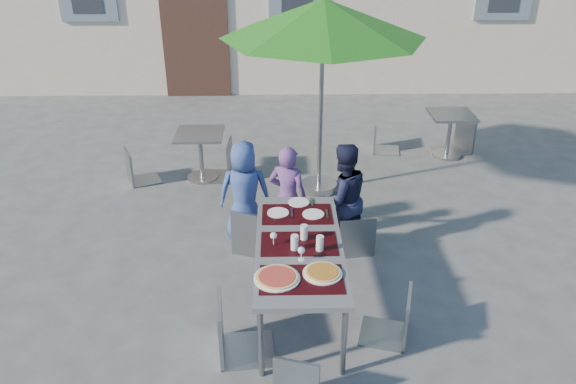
{
  "coord_description": "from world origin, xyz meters",
  "views": [
    {
      "loc": [
        -0.39,
        -3.77,
        3.55
      ],
      "look_at": [
        -0.29,
        1.5,
        0.82
      ],
      "focal_mm": 35.0,
      "sensor_mm": 36.0,
      "label": 1
    }
  ],
  "objects_px": {
    "child_0": "(245,192)",
    "cafe_table_0": "(201,149)",
    "child_2": "(342,199)",
    "cafe_table_1": "(450,128)",
    "pizza_near_right": "(323,273)",
    "bg_chair_r_1": "(463,113)",
    "bg_chair_r_0": "(221,138)",
    "bg_chair_l_0": "(133,146)",
    "chair_0": "(254,204)",
    "patio_umbrella": "(323,20)",
    "chair_2": "(357,210)",
    "chair_4": "(399,288)",
    "chair_5": "(293,365)",
    "chair_3": "(232,295)",
    "dining_table": "(299,249)",
    "child_1": "(288,197)",
    "bg_chair_l_1": "(382,119)",
    "chair_1": "(304,210)",
    "pizza_near_left": "(277,277)"
  },
  "relations": [
    {
      "from": "chair_0",
      "to": "chair_2",
      "type": "xyz_separation_m",
      "value": [
        1.13,
        -0.04,
        -0.07
      ]
    },
    {
      "from": "cafe_table_0",
      "to": "bg_chair_l_1",
      "type": "relative_size",
      "value": 0.76
    },
    {
      "from": "chair_2",
      "to": "chair_3",
      "type": "distance_m",
      "value": 2.01
    },
    {
      "from": "chair_4",
      "to": "cafe_table_0",
      "type": "bearing_deg",
      "value": 122.47
    },
    {
      "from": "bg_chair_r_0",
      "to": "chair_3",
      "type": "bearing_deg",
      "value": -83.62
    },
    {
      "from": "patio_umbrella",
      "to": "bg_chair_r_0",
      "type": "bearing_deg",
      "value": 162.44
    },
    {
      "from": "child_2",
      "to": "chair_5",
      "type": "height_order",
      "value": "child_2"
    },
    {
      "from": "pizza_near_right",
      "to": "bg_chair_r_1",
      "type": "xyz_separation_m",
      "value": [
        2.51,
        4.38,
        -0.14
      ]
    },
    {
      "from": "pizza_near_right",
      "to": "child_0",
      "type": "xyz_separation_m",
      "value": [
        -0.75,
        1.81,
        -0.16
      ]
    },
    {
      "from": "child_0",
      "to": "chair_3",
      "type": "xyz_separation_m",
      "value": [
        -0.01,
        -1.92,
        0.02
      ]
    },
    {
      "from": "pizza_near_right",
      "to": "chair_5",
      "type": "bearing_deg",
      "value": -109.12
    },
    {
      "from": "chair_5",
      "to": "cafe_table_1",
      "type": "height_order",
      "value": "chair_5"
    },
    {
      "from": "pizza_near_right",
      "to": "chair_4",
      "type": "bearing_deg",
      "value": 5.45
    },
    {
      "from": "bg_chair_l_0",
      "to": "chair_0",
      "type": "bearing_deg",
      "value": -46.76
    },
    {
      "from": "chair_0",
      "to": "bg_chair_l_0",
      "type": "xyz_separation_m",
      "value": [
        -1.73,
        1.84,
        -0.08
      ]
    },
    {
      "from": "chair_2",
      "to": "chair_5",
      "type": "height_order",
      "value": "chair_2"
    },
    {
      "from": "child_2",
      "to": "cafe_table_1",
      "type": "xyz_separation_m",
      "value": [
        1.94,
        2.61,
        -0.19
      ]
    },
    {
      "from": "child_2",
      "to": "bg_chair_r_0",
      "type": "distance_m",
      "value": 2.43
    },
    {
      "from": "chair_4",
      "to": "bg_chair_r_0",
      "type": "bearing_deg",
      "value": 118.51
    },
    {
      "from": "chair_4",
      "to": "child_0",
      "type": "bearing_deg",
      "value": 129.39
    },
    {
      "from": "chair_0",
      "to": "bg_chair_r_1",
      "type": "bearing_deg",
      "value": 42.45
    },
    {
      "from": "pizza_near_right",
      "to": "child_2",
      "type": "relative_size",
      "value": 0.26
    },
    {
      "from": "chair_3",
      "to": "bg_chair_r_1",
      "type": "relative_size",
      "value": 1.0
    },
    {
      "from": "chair_5",
      "to": "chair_3",
      "type": "bearing_deg",
      "value": 126.89
    },
    {
      "from": "child_1",
      "to": "chair_2",
      "type": "distance_m",
      "value": 0.78
    },
    {
      "from": "chair_1",
      "to": "chair_3",
      "type": "xyz_separation_m",
      "value": [
        -0.68,
        -1.57,
        0.07
      ]
    },
    {
      "from": "chair_2",
      "to": "cafe_table_0",
      "type": "xyz_separation_m",
      "value": [
        -1.95,
        1.97,
        -0.09
      ]
    },
    {
      "from": "chair_2",
      "to": "cafe_table_0",
      "type": "distance_m",
      "value": 2.77
    },
    {
      "from": "chair_5",
      "to": "cafe_table_1",
      "type": "distance_m",
      "value": 5.55
    },
    {
      "from": "dining_table",
      "to": "child_1",
      "type": "distance_m",
      "value": 1.19
    },
    {
      "from": "pizza_near_right",
      "to": "child_0",
      "type": "bearing_deg",
      "value": 112.59
    },
    {
      "from": "bg_chair_r_0",
      "to": "bg_chair_r_1",
      "type": "xyz_separation_m",
      "value": [
        3.68,
        0.92,
        0.01
      ]
    },
    {
      "from": "chair_0",
      "to": "chair_4",
      "type": "height_order",
      "value": "chair_0"
    },
    {
      "from": "child_2",
      "to": "pizza_near_right",
      "type": "bearing_deg",
      "value": 55.39
    },
    {
      "from": "chair_4",
      "to": "cafe_table_1",
      "type": "relative_size",
      "value": 1.34
    },
    {
      "from": "chair_1",
      "to": "cafe_table_1",
      "type": "bearing_deg",
      "value": 48.82
    },
    {
      "from": "child_2",
      "to": "chair_4",
      "type": "relative_size",
      "value": 1.38
    },
    {
      "from": "pizza_near_left",
      "to": "bg_chair_l_0",
      "type": "bearing_deg",
      "value": 120.26
    },
    {
      "from": "bg_chair_l_0",
      "to": "bg_chair_l_1",
      "type": "relative_size",
      "value": 1.0
    },
    {
      "from": "cafe_table_0",
      "to": "bg_chair_r_0",
      "type": "distance_m",
      "value": 0.33
    },
    {
      "from": "child_1",
      "to": "chair_3",
      "type": "distance_m",
      "value": 1.85
    },
    {
      "from": "child_0",
      "to": "cafe_table_0",
      "type": "xyz_separation_m",
      "value": [
        -0.71,
        1.62,
        -0.14
      ]
    },
    {
      "from": "chair_5",
      "to": "bg_chair_l_1",
      "type": "height_order",
      "value": "bg_chair_l_1"
    },
    {
      "from": "chair_0",
      "to": "cafe_table_1",
      "type": "distance_m",
      "value": 3.95
    },
    {
      "from": "child_2",
      "to": "cafe_table_1",
      "type": "distance_m",
      "value": 3.26
    },
    {
      "from": "bg_chair_l_0",
      "to": "chair_3",
      "type": "bearing_deg",
      "value": -65.04
    },
    {
      "from": "child_1",
      "to": "bg_chair_r_1",
      "type": "bearing_deg",
      "value": -114.49
    },
    {
      "from": "pizza_near_right",
      "to": "bg_chair_r_1",
      "type": "bearing_deg",
      "value": 60.18
    },
    {
      "from": "child_0",
      "to": "pizza_near_left",
      "type": "bearing_deg",
      "value": 100.16
    },
    {
      "from": "child_2",
      "to": "chair_3",
      "type": "distance_m",
      "value": 1.99
    }
  ]
}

